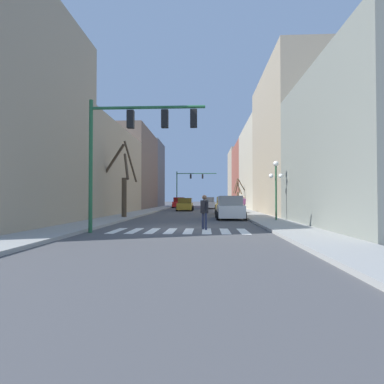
{
  "coord_description": "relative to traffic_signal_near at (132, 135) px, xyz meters",
  "views": [
    {
      "loc": [
        1.31,
        -15.93,
        1.64
      ],
      "look_at": [
        -0.43,
        21.27,
        2.39
      ],
      "focal_mm": 28.0,
      "sensor_mm": 36.0,
      "label": 1
    }
  ],
  "objects": [
    {
      "name": "ground_plane",
      "position": [
        2.17,
        2.01,
        -4.63
      ],
      "size": [
        240.0,
        240.0,
        0.0
      ],
      "primitive_type": "plane",
      "color": "#4C4C4F"
    },
    {
      "name": "sidewalk_left",
      "position": [
        -3.46,
        2.01,
        -4.56
      ],
      "size": [
        2.45,
        90.0,
        0.15
      ],
      "color": "#9E9E99",
      "rests_on": "ground_plane"
    },
    {
      "name": "sidewalk_right",
      "position": [
        7.79,
        2.01,
        -4.56
      ],
      "size": [
        2.45,
        90.0,
        0.15
      ],
      "color": "#9E9E99",
      "rests_on": "ground_plane"
    },
    {
      "name": "building_row_left",
      "position": [
        -7.69,
        20.55,
        0.98
      ],
      "size": [
        6.0,
        49.04,
        12.76
      ],
      "color": "tan",
      "rests_on": "ground_plane"
    },
    {
      "name": "building_row_right",
      "position": [
        12.02,
        30.7,
        1.41
      ],
      "size": [
        6.0,
        66.8,
        13.79
      ],
      "color": "gray",
      "rests_on": "ground_plane"
    },
    {
      "name": "crosswalk_stripes",
      "position": [
        2.17,
        0.9,
        -4.63
      ],
      "size": [
        6.75,
        2.6,
        0.01
      ],
      "color": "white",
      "rests_on": "ground_plane"
    },
    {
      "name": "traffic_signal_near",
      "position": [
        0.0,
        0.0,
        0.0
      ],
      "size": [
        5.53,
        0.28,
        6.32
      ],
      "color": "#236038",
      "rests_on": "ground_plane"
    },
    {
      "name": "traffic_signal_far",
      "position": [
        0.17,
        42.06,
        0.23
      ],
      "size": [
        7.53,
        0.28,
        6.65
      ],
      "color": "#236038",
      "rests_on": "ground_plane"
    },
    {
      "name": "street_lamp_right_corner",
      "position": [
        8.24,
        6.64,
        -1.63
      ],
      "size": [
        0.95,
        0.36,
        4.02
      ],
      "color": "#1E4C2D",
      "rests_on": "sidewalk_right"
    },
    {
      "name": "car_parked_left_near",
      "position": [
        3.88,
        32.84,
        -3.82
      ],
      "size": [
        2.07,
        4.81,
        1.76
      ],
      "rotation": [
        0.0,
        0.0,
        1.57
      ],
      "color": "silver",
      "rests_on": "ground_plane"
    },
    {
      "name": "car_driving_toward_lane",
      "position": [
        -1.05,
        36.51,
        -3.82
      ],
      "size": [
        2.13,
        4.31,
        1.75
      ],
      "rotation": [
        0.0,
        0.0,
        1.57
      ],
      "color": "red",
      "rests_on": "ground_plane"
    },
    {
      "name": "car_parked_right_near",
      "position": [
        5.42,
        16.25,
        -3.81
      ],
      "size": [
        2.06,
        4.38,
        1.78
      ],
      "rotation": [
        0.0,
        0.0,
        1.57
      ],
      "color": "#A38423",
      "rests_on": "ground_plane"
    },
    {
      "name": "car_parked_left_far",
      "position": [
        5.35,
        9.54,
        -3.8
      ],
      "size": [
        2.2,
        4.29,
        1.81
      ],
      "rotation": [
        0.0,
        0.0,
        1.57
      ],
      "color": "white",
      "rests_on": "ground_plane"
    },
    {
      "name": "car_parked_left_mid",
      "position": [
        0.79,
        24.8,
        -3.86
      ],
      "size": [
        2.1,
        4.7,
        1.65
      ],
      "rotation": [
        0.0,
        0.0,
        -1.57
      ],
      "color": "#A38423",
      "rests_on": "ground_plane"
    },
    {
      "name": "pedestrian_on_left_sidewalk",
      "position": [
        3.4,
        1.67,
        -3.57
      ],
      "size": [
        0.47,
        0.71,
        1.8
      ],
      "rotation": [
        0.0,
        0.0,
        2.1
      ],
      "color": "#282D47",
      "rests_on": "ground_plane"
    },
    {
      "name": "pedestrian_on_right_sidewalk",
      "position": [
        7.51,
        18.2,
        -3.47
      ],
      "size": [
        0.6,
        0.56,
        1.71
      ],
      "rotation": [
        0.0,
        0.0,
        0.75
      ],
      "color": "#282D47",
      "rests_on": "sidewalk_right"
    },
    {
      "name": "street_tree_left_mid",
      "position": [
        -3.13,
        9.5,
        -1.77
      ],
      "size": [
        3.1,
        2.93,
        6.06
      ],
      "color": "#473828",
      "rests_on": "sidewalk_left"
    },
    {
      "name": "street_tree_right_far",
      "position": [
        8.07,
        28.83,
        -2.4
      ],
      "size": [
        2.23,
        2.27,
        4.3
      ],
      "color": "brown",
      "rests_on": "sidewalk_right"
    }
  ]
}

